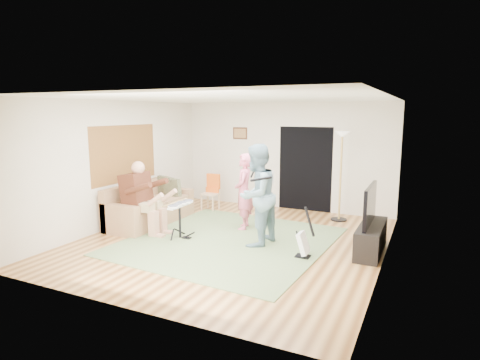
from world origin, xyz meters
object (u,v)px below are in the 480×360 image
Objects in this scene: guitar_spare at (304,243)px; television at (370,205)px; guitarist at (256,195)px; tv_cabinet at (371,238)px; singer at (244,192)px; drum_kit at (180,222)px; sofa at (148,210)px; dining_chair at (211,197)px; torchiere_lamp at (341,160)px.

guitar_spare is 1.37m from television.
tv_cabinet is (2.00, 0.50, -0.69)m from guitarist.
tv_cabinet is at bearing 64.20° from singer.
guitar_spare is (2.50, -0.01, -0.06)m from drum_kit.
drum_kit is 1.65m from guitarist.
dining_chair reaches higher than sofa.
sofa is at bearing -95.76° from singer.
dining_chair reaches higher than tv_cabinet.
guitarist reaches higher than drum_kit.
guitarist is at bearing -44.09° from dining_chair.
sofa is 1.57× the size of tv_cabinet.
sofa is 1.36× the size of singer.
dining_chair is 4.41m from tv_cabinet.
singer is 2.61m from television.
guitarist reaches higher than guitar_spare.
guitarist is at bearing -165.64° from television.
dining_chair is at bearing 159.32° from tv_cabinet.
guitar_spare is 0.44× the size of torchiere_lamp.
torchiere_lamp reaches higher than guitar_spare.
torchiere_lamp reaches higher than sofa.
dining_chair reaches higher than drum_kit.
television is at bearing -20.98° from dining_chair.
drum_kit is 0.81× the size of dining_chair.
guitarist is (0.64, -0.85, 0.14)m from singer.
dining_chair is 4.39m from television.
dining_chair is at bearing -125.33° from guitarist.
singer is 1.80× the size of guitar_spare.
drum_kit is at bearing 179.84° from guitar_spare.
guitar_spare is 1.27m from tv_cabinet.
guitar_spare is at bearing -36.94° from dining_chair.
guitarist is 0.93× the size of torchiere_lamp.
sofa is at bearing -178.43° from tv_cabinet.
television is at bearing 180.00° from tv_cabinet.
singer is 0.85× the size of guitarist.
television is at bearing 39.83° from guitar_spare.
torchiere_lamp reaches higher than tv_cabinet.
guitar_spare is at bearing -0.16° from drum_kit.
singer is 2.07m from guitar_spare.
tv_cabinet is at bearing 1.57° from sofa.
torchiere_lamp is 1.45× the size of tv_cabinet.
dining_chair is at bearing 68.18° from sofa.
singer reaches higher than drum_kit.
singer is at bearing -134.04° from guitarist.
singer is at bearing 172.49° from tv_cabinet.
torchiere_lamp is 2.41m from tv_cabinet.
tv_cabinet is at bearing 38.39° from guitar_spare.
television is (0.90, -1.90, -0.54)m from torchiere_lamp.
television reaches higher than sofa.
guitar_spare is at bearing -141.61° from tv_cabinet.
television is (2.59, -0.35, 0.05)m from singer.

